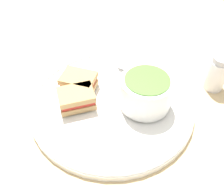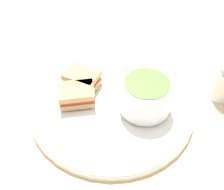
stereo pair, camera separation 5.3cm
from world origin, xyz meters
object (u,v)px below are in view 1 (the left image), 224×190
spoon (126,68)px  sandwich_half_near (79,82)px  sandwich_half_far (76,99)px  salt_shaker (217,73)px  soup_bowl (146,92)px

spoon → sandwich_half_near: sandwich_half_near is taller
spoon → sandwich_half_far: bearing=96.0°
sandwich_half_far → salt_shaker: 0.31m
soup_bowl → spoon: 0.12m
soup_bowl → sandwich_half_far: soup_bowl is taller
salt_shaker → spoon: bearing=-18.6°
salt_shaker → sandwich_half_far: bearing=6.8°
salt_shaker → soup_bowl: bearing=15.6°
spoon → sandwich_half_far: size_ratio=1.39×
spoon → sandwich_half_far: 0.15m
soup_bowl → salt_shaker: (-0.17, -0.05, -0.01)m
sandwich_half_near → salt_shaker: salt_shaker is taller
sandwich_half_near → salt_shaker: (-0.30, 0.02, 0.01)m
spoon → soup_bowl: bearing=155.9°
sandwich_half_near → sandwich_half_far: size_ratio=1.09×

